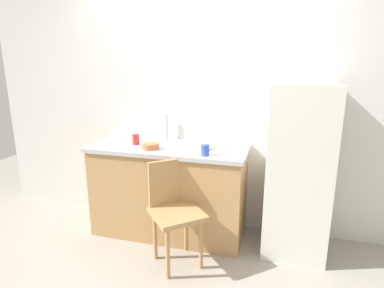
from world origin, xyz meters
The scene contains 11 objects.
ground_plane centered at (0.00, 0.00, 0.00)m, with size 8.00×8.00×0.00m, color #9E998E.
back_wall centered at (0.00, 1.00, 1.32)m, with size 4.80×0.10×2.64m, color silver.
cabinet_base centered at (-0.24, 0.65, 0.44)m, with size 1.48×0.60×0.87m, color tan.
countertop centered at (-0.24, 0.65, 0.89)m, with size 1.52×0.64×0.04m, color #B7B7BC.
faucet centered at (-0.35, 0.90, 1.04)m, with size 0.02×0.02×0.26m, color #B7B7BC.
refrigerator centered at (0.96, 0.67, 0.77)m, with size 0.54×0.57×1.53m, color silver.
chair centered at (-0.04, 0.19, 0.50)m, with size 0.56×0.56×0.89m.
dish_tray centered at (0.04, 0.65, 0.94)m, with size 0.28×0.20×0.05m, color white.
terracotta_bowl centered at (-0.37, 0.51, 0.94)m, with size 0.16×0.16×0.05m, color #C67042.
cup_red centered at (-0.58, 0.62, 0.96)m, with size 0.07×0.07×0.10m, color red.
cup_blue centered at (0.17, 0.43, 0.96)m, with size 0.07×0.07×0.10m, color blue.
Camera 1 is at (0.78, -2.14, 1.70)m, focal length 29.57 mm.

